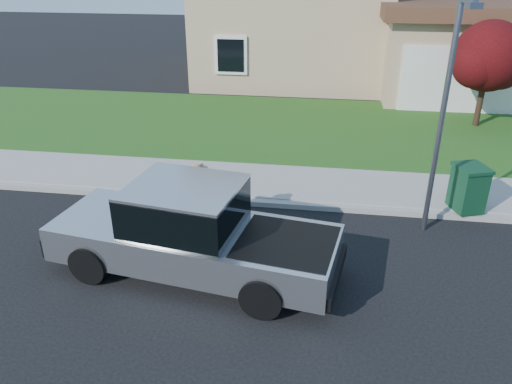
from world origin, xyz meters
The scene contains 10 objects.
ground centered at (0.00, 0.00, 0.00)m, with size 80.00×80.00×0.00m, color black.
curb centered at (1.00, 2.90, 0.06)m, with size 40.00×0.20×0.12m, color gray.
sidewalk centered at (1.00, 4.00, 0.07)m, with size 40.00×2.00×0.15m, color gray.
lawn centered at (1.00, 8.50, 0.05)m, with size 40.00×7.00×0.10m, color #113D13.
house centered at (1.31, 16.38, 3.17)m, with size 14.00×11.30×6.85m.
pickup_truck centered at (-0.52, 0.10, 0.80)m, with size 5.44×2.55×1.72m.
woman centered at (-0.68, 1.29, 0.79)m, with size 0.62×0.48×1.66m.
ornamental_tree centered at (6.65, 9.49, 2.25)m, with size 2.45×2.21×3.36m.
trash_bin centered at (4.86, 3.10, 0.67)m, with size 0.82×0.88×1.02m.
street_lamp centered at (3.89, 2.24, 2.64)m, with size 0.30×0.61×4.64m.
Camera 1 is at (1.71, -7.29, 5.31)m, focal length 35.00 mm.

